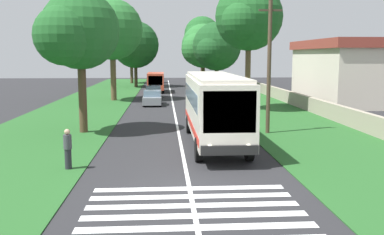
{
  "coord_description": "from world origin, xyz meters",
  "views": [
    {
      "loc": [
        -15.02,
        0.9,
        4.73
      ],
      "look_at": [
        6.98,
        -0.54,
        1.6
      ],
      "focal_mm": 40.69,
      "sensor_mm": 36.0,
      "label": 1
    }
  ],
  "objects": [
    {
      "name": "roadside_tree_right_3",
      "position": [
        22.26,
        -6.24,
        7.87
      ],
      "size": [
        6.53,
        5.74,
        10.85
      ],
      "color": "brown",
      "rests_on": "grass_verge_right"
    },
    {
      "name": "trailing_car_1",
      "position": [
        34.06,
        2.04,
        0.67
      ],
      "size": [
        4.3,
        1.78,
        1.43
      ],
      "color": "#B7A893",
      "rests_on": "ground"
    },
    {
      "name": "roadside_tree_right_0",
      "position": [
        40.48,
        -5.75,
        5.79
      ],
      "size": [
        6.92,
        6.16,
        8.97
      ],
      "color": "#3D2D1E",
      "rests_on": "grass_verge_right"
    },
    {
      "name": "roadside_tree_left_0",
      "position": [
        31.7,
        6.39,
        7.28
      ],
      "size": [
        7.63,
        6.38,
        10.62
      ],
      "color": "brown",
      "rests_on": "grass_verge_left"
    },
    {
      "name": "roadside_tree_right_2",
      "position": [
        62.81,
        -5.78,
        8.32
      ],
      "size": [
        7.51,
        6.34,
        11.63
      ],
      "color": "#4C3826",
      "rests_on": "grass_verge_right"
    },
    {
      "name": "roadside_tree_left_1",
      "position": [
        60.94,
        6.56,
        6.05
      ],
      "size": [
        6.2,
        5.11,
        8.72
      ],
      "color": "#4C3826",
      "rests_on": "grass_verge_left"
    },
    {
      "name": "zebra_crossing",
      "position": [
        -2.18,
        0.0,
        0.0
      ],
      "size": [
        4.95,
        6.8,
        0.01
      ],
      "color": "silver",
      "rests_on": "ground"
    },
    {
      "name": "centre_line",
      "position": [
        15.0,
        0.0,
        0.0
      ],
      "size": [
        110.0,
        0.16,
        0.01
      ],
      "primitive_type": "cube",
      "color": "silver",
      "rests_on": "ground"
    },
    {
      "name": "pedestrian",
      "position": [
        3.01,
        4.91,
        0.91
      ],
      "size": [
        0.34,
        0.34,
        1.69
      ],
      "color": "#26262D",
      "rests_on": "grass_verge_left"
    },
    {
      "name": "utility_pole",
      "position": [
        10.96,
        -5.46,
        4.17
      ],
      "size": [
        0.24,
        1.4,
        7.97
      ],
      "color": "#473828",
      "rests_on": "grass_verge_right"
    },
    {
      "name": "roadside_building",
      "position": [
        27.91,
        -17.36,
        3.2
      ],
      "size": [
        14.09,
        7.39,
        6.31
      ],
      "color": "beige",
      "rests_on": "ground"
    },
    {
      "name": "roadside_tree_left_2",
      "position": [
        52.08,
        5.24,
        6.21
      ],
      "size": [
        8.41,
        7.06,
        9.9
      ],
      "color": "#3D2D1E",
      "rests_on": "grass_verge_left"
    },
    {
      "name": "roadside_tree_left_3",
      "position": [
        11.91,
        6.05,
        6.1
      ],
      "size": [
        5.86,
        4.84,
        8.6
      ],
      "color": "#4C3826",
      "rests_on": "grass_verge_left"
    },
    {
      "name": "roadside_wall",
      "position": [
        20.0,
        -11.6,
        0.65
      ],
      "size": [
        70.0,
        0.4,
        1.21
      ],
      "primitive_type": "cube",
      "color": "#9E937F",
      "rests_on": "grass_verge_right"
    },
    {
      "name": "grass_verge_left",
      "position": [
        15.0,
        8.2,
        0.02
      ],
      "size": [
        120.0,
        8.0,
        0.04
      ],
      "primitive_type": "cube",
      "color": "#235623",
      "rests_on": "ground"
    },
    {
      "name": "trailing_minibus_0",
      "position": [
        42.24,
        1.92,
        1.55
      ],
      "size": [
        6.0,
        2.14,
        2.53
      ],
      "color": "#CC4C33",
      "rests_on": "ground"
    },
    {
      "name": "ground",
      "position": [
        0.0,
        0.0,
        0.0
      ],
      "size": [
        160.0,
        160.0,
        0.0
      ],
      "primitive_type": "plane",
      "color": "#262628"
    },
    {
      "name": "roadside_tree_right_1",
      "position": [
        50.59,
        -4.89,
        6.03
      ],
      "size": [
        7.88,
        6.69,
        9.47
      ],
      "color": "#4C3826",
      "rests_on": "grass_verge_right"
    },
    {
      "name": "grass_verge_right",
      "position": [
        15.0,
        -8.2,
        0.02
      ],
      "size": [
        120.0,
        8.0,
        0.04
      ],
      "primitive_type": "cube",
      "color": "#235623",
      "rests_on": "ground"
    },
    {
      "name": "trailing_car_0",
      "position": [
        27.11,
        2.0,
        0.67
      ],
      "size": [
        4.3,
        1.78,
        1.43
      ],
      "color": "gray",
      "rests_on": "ground"
    },
    {
      "name": "coach_bus",
      "position": [
        8.01,
        -1.8,
        2.15
      ],
      "size": [
        11.16,
        2.62,
        3.73
      ],
      "color": "silver",
      "rests_on": "ground"
    }
  ]
}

